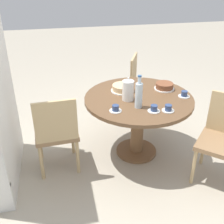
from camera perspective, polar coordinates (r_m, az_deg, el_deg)
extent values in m
plane|color=#B2A893|center=(3.31, 4.91, -8.03)|extent=(14.00, 14.00, 0.00)
cylinder|color=brown|center=(3.30, 4.93, -7.82)|extent=(0.46, 0.46, 0.03)
cylinder|color=brown|center=(3.11, 5.18, -2.88)|extent=(0.14, 0.14, 0.63)
cylinder|color=brown|center=(2.95, 5.46, 2.68)|extent=(1.14, 1.14, 0.04)
cylinder|color=tan|center=(2.88, 16.25, -10.63)|extent=(0.03, 0.03, 0.40)
cylinder|color=tan|center=(3.17, 18.08, -6.95)|extent=(0.03, 0.03, 0.40)
cube|color=#93704C|center=(2.88, 21.28, -6.10)|extent=(0.59, 0.59, 0.04)
cylinder|color=tan|center=(3.78, 9.35, 0.31)|extent=(0.03, 0.03, 0.40)
cylinder|color=tan|center=(4.10, 9.78, 2.62)|extent=(0.03, 0.03, 0.40)
cylinder|color=tan|center=(3.81, 3.97, 0.89)|extent=(0.03, 0.03, 0.40)
cylinder|color=tan|center=(4.13, 4.80, 3.14)|extent=(0.03, 0.03, 0.40)
cube|color=#93704C|center=(3.86, 7.17, 4.73)|extent=(0.56, 0.56, 0.04)
cube|color=tan|center=(3.79, 4.40, 8.22)|extent=(0.37, 0.19, 0.42)
cylinder|color=tan|center=(3.20, -8.00, -5.22)|extent=(0.03, 0.03, 0.40)
cylinder|color=tan|center=(3.19, -14.43, -6.05)|extent=(0.03, 0.03, 0.40)
cylinder|color=tan|center=(2.91, -6.97, -9.03)|extent=(0.03, 0.03, 0.40)
cylinder|color=tan|center=(2.90, -14.12, -9.97)|extent=(0.03, 0.03, 0.40)
cube|color=#93704C|center=(2.92, -11.28, -3.96)|extent=(0.45, 0.45, 0.04)
cube|color=tan|center=(2.63, -11.35, -1.93)|extent=(0.05, 0.40, 0.42)
cube|color=silver|center=(2.70, -21.23, 3.81)|extent=(1.06, 0.02, 1.84)
cube|color=silver|center=(3.18, -20.71, -11.40)|extent=(0.98, 0.27, 0.04)
cube|color=#234793|center=(3.31, -20.42, -5.55)|extent=(0.38, 0.21, 0.34)
cube|color=#B72D28|center=(2.82, -21.89, -11.97)|extent=(0.38, 0.21, 0.38)
cube|color=gold|center=(3.09, -21.80, 1.11)|extent=(0.40, 0.21, 0.33)
cylinder|color=white|center=(2.84, 3.27, 4.39)|extent=(0.12, 0.12, 0.21)
cone|color=white|center=(2.80, 3.34, 6.51)|extent=(0.11, 0.11, 0.02)
sphere|color=white|center=(2.79, 3.35, 6.87)|extent=(0.02, 0.02, 0.02)
cylinder|color=silver|center=(2.69, 5.45, 3.32)|extent=(0.07, 0.07, 0.25)
cylinder|color=silver|center=(2.63, 5.61, 6.45)|extent=(0.03, 0.03, 0.07)
cylinder|color=#2D5184|center=(2.61, 5.65, 7.28)|extent=(0.04, 0.04, 0.01)
cylinder|color=white|center=(3.07, 2.16, 4.38)|extent=(0.25, 0.25, 0.01)
cylinder|color=#DBB784|center=(3.06, 2.17, 5.00)|extent=(0.22, 0.22, 0.06)
cylinder|color=white|center=(3.17, 10.55, 4.70)|extent=(0.22, 0.22, 0.01)
cylinder|color=brown|center=(3.16, 10.61, 5.29)|extent=(0.19, 0.19, 0.06)
cylinder|color=silver|center=(2.66, 0.72, 0.24)|extent=(0.12, 0.12, 0.01)
cylinder|color=#334775|center=(2.64, 0.72, 0.85)|extent=(0.06, 0.06, 0.06)
cylinder|color=silver|center=(2.68, 8.49, 0.22)|extent=(0.12, 0.12, 0.01)
cylinder|color=#334775|center=(2.67, 8.54, 0.82)|extent=(0.06, 0.06, 0.06)
cylinder|color=silver|center=(3.04, 14.40, 3.11)|extent=(0.12, 0.12, 0.01)
cylinder|color=#334775|center=(3.03, 14.47, 3.66)|extent=(0.06, 0.06, 0.06)
cylinder|color=silver|center=(2.71, 11.30, 0.28)|extent=(0.12, 0.12, 0.01)
cylinder|color=#334775|center=(2.70, 11.37, 0.87)|extent=(0.06, 0.06, 0.06)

